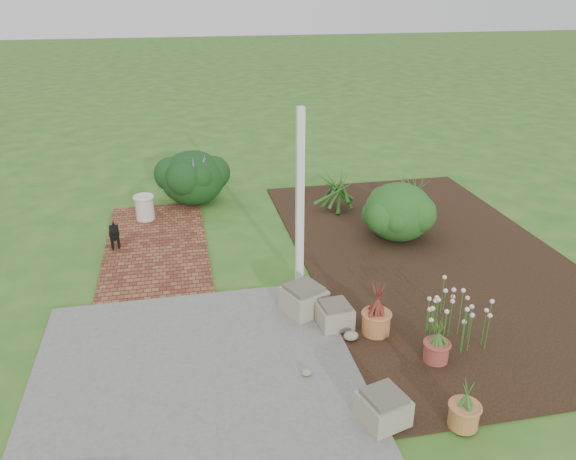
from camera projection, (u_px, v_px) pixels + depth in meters
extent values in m
plane|color=#29641F|center=(280.00, 288.00, 7.83)|extent=(80.00, 80.00, 0.00)
cube|color=slate|center=(196.00, 378.00, 6.02)|extent=(3.50, 3.50, 0.04)
cube|color=#5F2B1E|center=(156.00, 245.00, 9.07)|extent=(1.60, 3.50, 0.04)
cube|color=black|center=(431.00, 256.00, 8.73)|extent=(4.00, 7.00, 0.03)
cube|color=white|center=(300.00, 201.00, 7.47)|extent=(0.10, 0.10, 2.50)
cube|color=gray|center=(383.00, 409.00, 5.36)|extent=(0.51, 0.51, 0.28)
cube|color=gray|center=(335.00, 316.00, 6.88)|extent=(0.42, 0.42, 0.26)
cube|color=gray|center=(304.00, 300.00, 7.15)|extent=(0.62, 0.62, 0.31)
cube|color=black|center=(114.00, 233.00, 8.90)|extent=(0.17, 0.33, 0.14)
cylinder|color=black|center=(112.00, 245.00, 8.84)|extent=(0.04, 0.04, 0.16)
cylinder|color=black|center=(119.00, 244.00, 8.87)|extent=(0.04, 0.04, 0.16)
cylinder|color=black|center=(112.00, 239.00, 9.05)|extent=(0.04, 0.04, 0.16)
cylinder|color=black|center=(118.00, 238.00, 9.07)|extent=(0.04, 0.04, 0.16)
sphere|color=black|center=(114.00, 231.00, 8.68)|extent=(0.13, 0.13, 0.13)
cone|color=black|center=(113.00, 223.00, 9.00)|extent=(0.06, 0.10, 0.12)
cylinder|color=beige|center=(145.00, 208.00, 9.92)|extent=(0.33, 0.33, 0.43)
ellipsoid|color=#123D12|center=(399.00, 210.00, 9.15)|extent=(1.46, 1.46, 0.95)
cylinder|color=#B7723E|center=(376.00, 323.00, 6.74)|extent=(0.34, 0.34, 0.27)
cylinder|color=#9B4034|center=(436.00, 351.00, 6.25)|extent=(0.29, 0.29, 0.23)
cylinder|color=#B8733E|center=(464.00, 415.00, 5.32)|extent=(0.34, 0.34, 0.24)
ellipsoid|color=black|center=(193.00, 176.00, 10.69)|extent=(1.32, 1.32, 1.04)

